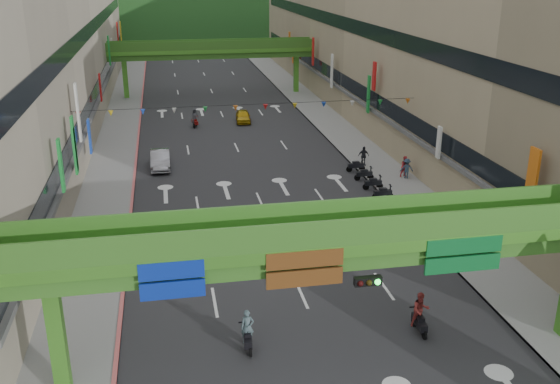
# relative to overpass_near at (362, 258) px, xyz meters

# --- Properties ---
(road_slab) EXTENTS (18.00, 140.00, 0.02)m
(road_slab) POSITION_rel_overpass_near_xyz_m (-0.93, 44.62, -5.20)
(road_slab) COLOR #28282B
(road_slab) RESTS_ON ground
(sidewalk_left) EXTENTS (4.00, 140.00, 0.15)m
(sidewalk_left) POSITION_rel_overpass_near_xyz_m (-11.93, 44.62, -5.13)
(sidewalk_left) COLOR gray
(sidewalk_left) RESTS_ON ground
(sidewalk_right) EXTENTS (4.00, 140.00, 0.15)m
(sidewalk_right) POSITION_rel_overpass_near_xyz_m (10.07, 44.62, -5.13)
(sidewalk_right) COLOR gray
(sidewalk_right) RESTS_ON ground
(curb_left) EXTENTS (0.20, 140.00, 0.18)m
(curb_left) POSITION_rel_overpass_near_xyz_m (-10.03, 44.62, -5.12)
(curb_left) COLOR #CC5959
(curb_left) RESTS_ON ground
(curb_right) EXTENTS (0.20, 140.00, 0.18)m
(curb_right) POSITION_rel_overpass_near_xyz_m (8.17, 44.62, -5.12)
(curb_right) COLOR gray
(curb_right) RESTS_ON ground
(building_row_left) EXTENTS (12.80, 95.00, 19.00)m
(building_row_left) POSITION_rel_overpass_near_xyz_m (-19.86, 44.62, 4.25)
(building_row_left) COLOR #9E937F
(building_row_left) RESTS_ON ground
(building_row_right) EXTENTS (12.80, 95.00, 19.00)m
(building_row_right) POSITION_rel_overpass_near_xyz_m (18.00, 44.62, 4.25)
(building_row_right) COLOR gray
(building_row_right) RESTS_ON ground
(overpass_near) EXTENTS (28.00, 12.27, 7.10)m
(overpass_near) POSITION_rel_overpass_near_xyz_m (0.00, 0.00, 0.00)
(overpass_near) COLOR #4C9E2D
(overpass_near) RESTS_ON ground
(overpass_far) EXTENTS (28.00, 2.20, 7.10)m
(overpass_far) POSITION_rel_overpass_near_xyz_m (-0.93, 59.62, 0.20)
(overpass_far) COLOR #4C9E2D
(overpass_far) RESTS_ON ground
(hill_left) EXTENTS (168.00, 140.00, 112.00)m
(hill_left) POSITION_rel_overpass_near_xyz_m (-15.93, 154.62, -5.21)
(hill_left) COLOR #1C4419
(hill_left) RESTS_ON ground
(hill_right) EXTENTS (208.00, 176.00, 128.00)m
(hill_right) POSITION_rel_overpass_near_xyz_m (24.07, 174.62, -5.21)
(hill_right) COLOR #1C4419
(hill_right) RESTS_ON ground
(bunting_string) EXTENTS (26.00, 0.36, 0.47)m
(bunting_string) POSITION_rel_overpass_near_xyz_m (-0.93, 24.62, 0.75)
(bunting_string) COLOR black
(bunting_string) RESTS_ON ground
(scooter_rider_near) EXTENTS (0.63, 1.60, 1.93)m
(scooter_rider_near) POSITION_rel_overpass_near_xyz_m (-4.33, 2.29, -4.32)
(scooter_rider_near) COLOR black
(scooter_rider_near) RESTS_ON ground
(scooter_rider_mid) EXTENTS (0.86, 1.60, 2.06)m
(scooter_rider_mid) POSITION_rel_overpass_near_xyz_m (3.66, 2.13, -4.14)
(scooter_rider_mid) COLOR black
(scooter_rider_mid) RESTS_ON ground
(scooter_rider_left) EXTENTS (1.01, 1.60, 2.08)m
(scooter_rider_left) POSITION_rel_overpass_near_xyz_m (-8.43, 13.44, -4.16)
(scooter_rider_left) COLOR #9B9BA3
(scooter_rider_left) RESTS_ON ground
(scooter_rider_far) EXTENTS (0.90, 1.58, 1.99)m
(scooter_rider_far) POSITION_rel_overpass_near_xyz_m (-4.27, 43.15, -4.21)
(scooter_rider_far) COLOR maroon
(scooter_rider_far) RESTS_ON ground
(parked_scooter_row) EXTENTS (1.60, 7.15, 1.08)m
(parked_scooter_row) POSITION_rel_overpass_near_xyz_m (7.87, 22.35, -4.68)
(parked_scooter_row) COLOR black
(parked_scooter_row) RESTS_ON ground
(car_silver) EXTENTS (1.59, 4.52, 1.49)m
(car_silver) POSITION_rel_overpass_near_xyz_m (-7.93, 29.62, -4.46)
(car_silver) COLOR #9A98A0
(car_silver) RESTS_ON ground
(car_yellow) EXTENTS (1.83, 3.92, 1.30)m
(car_yellow) POSITION_rel_overpass_near_xyz_m (0.97, 44.37, -4.56)
(car_yellow) COLOR #B89011
(car_yellow) RESTS_ON ground
(pedestrian_red) EXTENTS (0.94, 0.79, 1.69)m
(pedestrian_red) POSITION_rel_overpass_near_xyz_m (11.20, 23.27, -4.36)
(pedestrian_red) COLOR #BB2A30
(pedestrian_red) RESTS_ON ground
(pedestrian_dark) EXTENTS (0.97, 0.42, 1.64)m
(pedestrian_dark) POSITION_rel_overpass_near_xyz_m (8.87, 26.79, -4.38)
(pedestrian_dark) COLOR black
(pedestrian_dark) RESTS_ON ground
(pedestrian_blue) EXTENTS (0.83, 0.62, 1.60)m
(pedestrian_blue) POSITION_rel_overpass_near_xyz_m (11.19, 22.94, -4.40)
(pedestrian_blue) COLOR #283C4F
(pedestrian_blue) RESTS_ON ground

